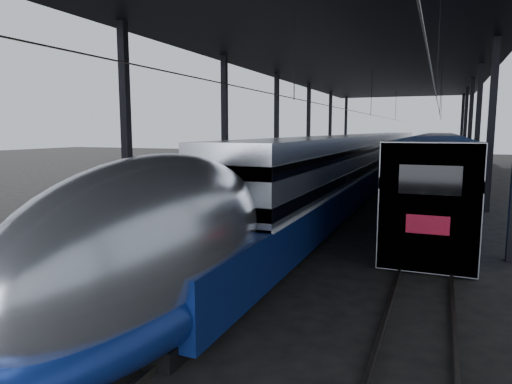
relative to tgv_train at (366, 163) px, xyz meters
The scene contains 8 objects.
ground 23.56m from the tgv_train, 94.89° to the right, with size 160.00×160.00×0.00m, color black.
platform 6.61m from the tgv_train, 148.27° to the right, with size 6.00×80.00×1.00m, color #4C4C4F.
yellow_strip 4.43m from the tgv_train, 128.45° to the right, with size 0.30×80.00×0.01m, color gold.
rails 4.58m from the tgv_train, 53.68° to the right, with size 6.52×80.00×0.16m.
canopy 8.01m from the tgv_train, 91.68° to the right, with size 18.00×75.00×9.47m.
tgv_train is the anchor object (origin of this frame).
second_train 7.94m from the tgv_train, 50.94° to the left, with size 2.88×56.05×3.97m.
child 27.66m from the tgv_train, 100.35° to the right, with size 0.31×0.20×0.85m, color #4F361A.
Camera 1 is at (7.27, -11.78, 4.32)m, focal length 32.00 mm.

